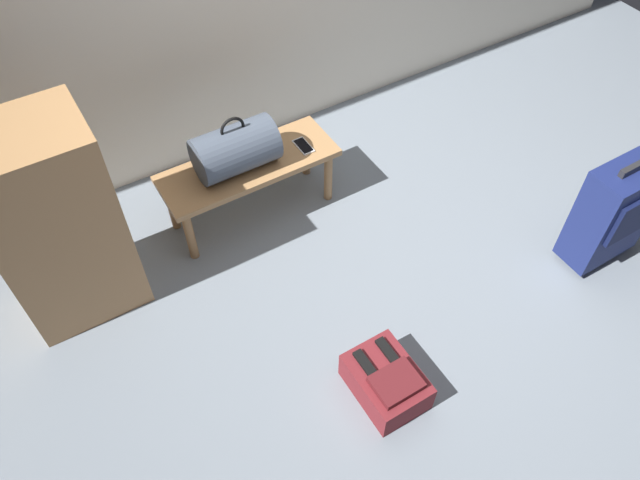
# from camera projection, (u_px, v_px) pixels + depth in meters

# --- Properties ---
(ground_plane) EXTENTS (6.60, 6.60, 0.00)m
(ground_plane) POSITION_uv_depth(u_px,v_px,m) (418.00, 284.00, 3.31)
(ground_plane) COLOR slate
(bench) EXTENTS (1.00, 0.36, 0.39)m
(bench) POSITION_uv_depth(u_px,v_px,m) (249.00, 171.00, 3.40)
(bench) COLOR #A87A4C
(bench) RESTS_ON ground
(duffel_bag_slate) EXTENTS (0.44, 0.26, 0.34)m
(duffel_bag_slate) POSITION_uv_depth(u_px,v_px,m) (235.00, 149.00, 3.23)
(duffel_bag_slate) COLOR #475160
(duffel_bag_slate) RESTS_ON bench
(cell_phone) EXTENTS (0.07, 0.14, 0.01)m
(cell_phone) POSITION_uv_depth(u_px,v_px,m) (303.00, 146.00, 3.44)
(cell_phone) COLOR silver
(cell_phone) RESTS_ON bench
(suitcase_upright_navy) EXTENTS (0.42, 0.24, 0.69)m
(suitcase_upright_navy) POSITION_uv_depth(u_px,v_px,m) (614.00, 211.00, 3.17)
(suitcase_upright_navy) COLOR navy
(suitcase_upright_navy) RESTS_ON ground
(backpack_maroon) EXTENTS (0.28, 0.38, 0.21)m
(backpack_maroon) POSITION_uv_depth(u_px,v_px,m) (386.00, 381.00, 2.84)
(backpack_maroon) COLOR maroon
(backpack_maroon) RESTS_ON ground
(side_cabinet) EXTENTS (0.56, 0.44, 1.10)m
(side_cabinet) POSITION_uv_depth(u_px,v_px,m) (57.00, 225.00, 2.85)
(side_cabinet) COLOR #A87A4C
(side_cabinet) RESTS_ON ground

